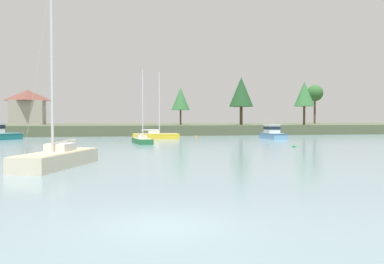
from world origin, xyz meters
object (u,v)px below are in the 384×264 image
(mooring_buoy_orange, at_px, (196,137))
(cruiser_skyblue, at_px, (271,135))
(sailboat_cream, at_px, (58,163))
(sailboat_green, at_px, (142,142))
(sailboat_yellow, at_px, (156,137))
(mooring_buoy_green, at_px, (294,147))

(mooring_buoy_orange, bearing_deg, cruiser_skyblue, -38.21)
(sailboat_cream, height_order, sailboat_green, sailboat_cream)
(sailboat_yellow, height_order, mooring_buoy_orange, sailboat_yellow)
(mooring_buoy_green, bearing_deg, mooring_buoy_orange, 99.24)
(cruiser_skyblue, height_order, mooring_buoy_green, cruiser_skyblue)
(sailboat_yellow, xyz_separation_m, mooring_buoy_orange, (8.40, 5.10, -0.18))
(sailboat_yellow, distance_m, sailboat_cream, 43.63)
(sailboat_yellow, bearing_deg, sailboat_green, -104.80)
(sailboat_yellow, xyz_separation_m, sailboat_green, (-3.72, -14.07, -0.03))
(sailboat_green, distance_m, mooring_buoy_orange, 22.69)
(sailboat_cream, relative_size, mooring_buoy_green, 29.41)
(sailboat_green, bearing_deg, mooring_buoy_green, -34.34)
(mooring_buoy_green, bearing_deg, sailboat_green, 145.66)
(sailboat_green, bearing_deg, sailboat_yellow, 75.20)
(sailboat_yellow, relative_size, sailboat_green, 1.13)
(sailboat_yellow, xyz_separation_m, cruiser_skyblue, (19.76, -3.83, 0.35))
(sailboat_cream, relative_size, cruiser_skyblue, 1.56)
(sailboat_yellow, bearing_deg, cruiser_skyblue, -10.98)
(sailboat_cream, relative_size, sailboat_green, 1.29)
(cruiser_skyblue, xyz_separation_m, mooring_buoy_orange, (-11.35, 8.94, -0.53))
(sailboat_yellow, distance_m, cruiser_skyblue, 20.13)
(sailboat_cream, xyz_separation_m, mooring_buoy_orange, (20.73, 46.95, -0.22))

